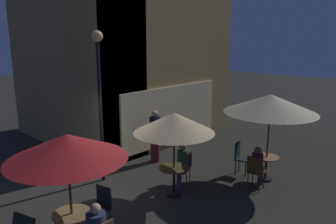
% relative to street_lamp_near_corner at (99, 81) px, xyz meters
% --- Properties ---
extents(ground_plane, '(60.00, 60.00, 0.00)m').
position_rel_street_lamp_near_corner_xyz_m(ground_plane, '(-0.81, -0.70, -2.90)').
color(ground_plane, '#292821').
extents(cafe_building, '(6.86, 6.42, 9.49)m').
position_rel_street_lamp_near_corner_xyz_m(cafe_building, '(2.69, 2.60, 1.84)').
color(cafe_building, '#9C7E48').
rests_on(cafe_building, ground).
extents(street_lamp_near_corner, '(0.31, 0.31, 4.23)m').
position_rel_street_lamp_near_corner_xyz_m(street_lamp_near_corner, '(0.00, 0.00, 0.00)').
color(street_lamp_near_corner, black).
rests_on(street_lamp_near_corner, ground).
extents(cafe_table_0, '(0.75, 0.75, 0.77)m').
position_rel_street_lamp_near_corner_xyz_m(cafe_table_0, '(-2.29, -2.22, -2.33)').
color(cafe_table_0, black).
rests_on(cafe_table_0, ground).
extents(cafe_table_1, '(0.69, 0.69, 0.71)m').
position_rel_street_lamp_near_corner_xyz_m(cafe_table_1, '(3.24, -3.41, -2.39)').
color(cafe_table_1, black).
rests_on(cafe_table_1, ground).
extents(cafe_table_2, '(0.77, 0.77, 0.78)m').
position_rel_street_lamp_near_corner_xyz_m(cafe_table_2, '(0.71, -2.12, -2.32)').
color(cafe_table_2, black).
rests_on(cafe_table_2, ground).
extents(patio_umbrella_0, '(2.23, 2.23, 2.35)m').
position_rel_street_lamp_near_corner_xyz_m(patio_umbrella_0, '(-2.29, -2.22, -0.80)').
color(patio_umbrella_0, black).
rests_on(patio_umbrella_0, ground).
extents(patio_umbrella_1, '(2.57, 2.57, 2.52)m').
position_rel_street_lamp_near_corner_xyz_m(patio_umbrella_1, '(3.24, -3.41, -0.64)').
color(patio_umbrella_1, black).
rests_on(patio_umbrella_1, ground).
extents(patio_umbrella_2, '(2.06, 2.06, 2.23)m').
position_rel_street_lamp_near_corner_xyz_m(patio_umbrella_2, '(0.71, -2.12, -0.93)').
color(patio_umbrella_2, black).
rests_on(patio_umbrella_2, ground).
extents(cafe_chair_1, '(0.48, 0.48, 0.97)m').
position_rel_street_lamp_near_corner_xyz_m(cafe_chair_1, '(-1.49, -2.04, -2.32)').
color(cafe_chair_1, black).
rests_on(cafe_chair_1, ground).
extents(cafe_chair_2, '(0.45, 0.45, 1.00)m').
position_rel_street_lamp_near_corner_xyz_m(cafe_chair_2, '(3.08, -2.63, -2.30)').
color(cafe_chair_2, black).
rests_on(cafe_chair_2, ground).
extents(cafe_chair_3, '(0.45, 0.45, 0.96)m').
position_rel_street_lamp_near_corner_xyz_m(cafe_chair_3, '(2.46, -3.49, -2.32)').
color(cafe_chair_3, '#523514').
rests_on(cafe_chair_3, ground).
extents(cafe_chair_4, '(0.55, 0.55, 0.90)m').
position_rel_street_lamp_near_corner_xyz_m(cafe_chair_4, '(1.46, -1.80, -2.34)').
color(cafe_chair_4, brown).
rests_on(cafe_chair_4, ground).
extents(patron_seated_1, '(0.52, 0.34, 1.20)m').
position_rel_street_lamp_near_corner_xyz_m(patron_seated_1, '(2.61, -3.48, -2.22)').
color(patron_seated_1, black).
rests_on(patron_seated_1, ground).
extents(patron_seated_2, '(0.51, 0.42, 1.22)m').
position_rel_street_lamp_near_corner_xyz_m(patron_seated_2, '(1.33, -1.86, -2.21)').
color(patron_seated_2, '#61335E').
rests_on(patron_seated_2, ground).
extents(patron_standing_3, '(0.36, 0.36, 1.74)m').
position_rel_street_lamp_near_corner_xyz_m(patron_standing_3, '(2.06, -0.04, -2.02)').
color(patron_standing_3, '#521B21').
rests_on(patron_standing_3, ground).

